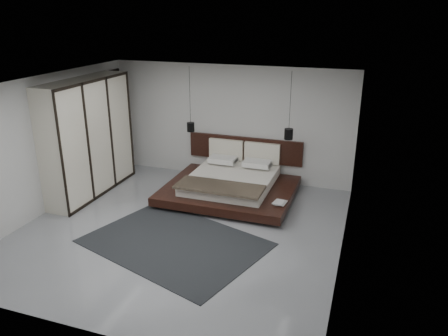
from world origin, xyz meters
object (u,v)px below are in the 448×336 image
at_px(bed, 231,183).
at_px(wardrobe, 88,138).
at_px(pendant_left, 191,127).
at_px(pendant_right, 289,134).
at_px(lattice_screen, 113,123).
at_px(rug, 175,243).

relative_size(bed, wardrobe, 1.07).
height_order(pendant_left, pendant_right, same).
height_order(lattice_screen, rug, lattice_screen).
distance_m(pendant_left, rug, 3.31).
distance_m(pendant_left, wardrobe, 2.34).
bearing_deg(pendant_right, rug, -117.05).
bearing_deg(pendant_left, rug, -73.20).
bearing_deg(lattice_screen, wardrobe, -79.80).
relative_size(lattice_screen, bed, 0.91).
distance_m(wardrobe, rug, 3.47).
bearing_deg(bed, pendant_left, 158.74).
bearing_deg(wardrobe, lattice_screen, 100.20).
bearing_deg(rug, wardrobe, 150.78).
relative_size(pendant_left, rug, 0.49).
distance_m(lattice_screen, rug, 4.45).
distance_m(lattice_screen, pendant_right, 4.53).
relative_size(wardrobe, rug, 0.86).
relative_size(lattice_screen, pendant_right, 1.75).
bearing_deg(bed, lattice_screen, 170.77).
xyz_separation_m(bed, pendant_right, (1.17, 0.45, 1.14)).
bearing_deg(pendant_left, lattice_screen, 177.63).
bearing_deg(bed, rug, -97.07).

